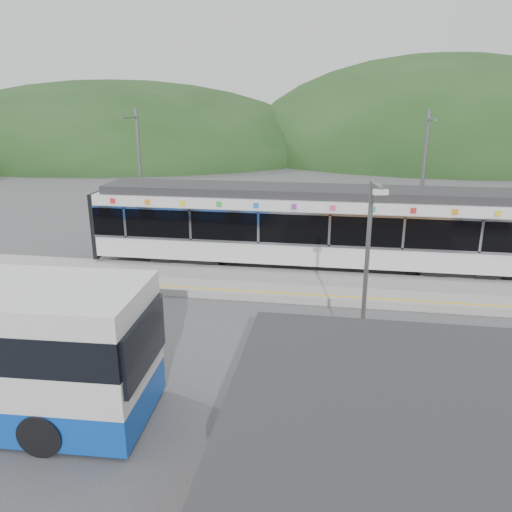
# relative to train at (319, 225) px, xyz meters

# --- Properties ---
(ground) EXTENTS (120.00, 120.00, 0.00)m
(ground) POSITION_rel_train_xyz_m (-2.31, -6.00, -2.06)
(ground) COLOR #4C4C4F
(ground) RESTS_ON ground
(hills) EXTENTS (146.00, 149.00, 26.00)m
(hills) POSITION_rel_train_xyz_m (3.88, -0.71, -2.06)
(hills) COLOR #1E3D19
(hills) RESTS_ON ground
(platform) EXTENTS (26.00, 3.20, 0.30)m
(platform) POSITION_rel_train_xyz_m (-2.31, -2.70, -1.91)
(platform) COLOR #9E9E99
(platform) RESTS_ON ground
(yellow_line) EXTENTS (26.00, 0.10, 0.01)m
(yellow_line) POSITION_rel_train_xyz_m (-2.31, -4.00, -1.76)
(yellow_line) COLOR yellow
(yellow_line) RESTS_ON platform
(train) EXTENTS (20.44, 3.01, 3.74)m
(train) POSITION_rel_train_xyz_m (0.00, 0.00, 0.00)
(train) COLOR black
(train) RESTS_ON ground
(catenary_mast_west) EXTENTS (0.18, 1.80, 7.00)m
(catenary_mast_west) POSITION_rel_train_xyz_m (-9.31, 2.56, 1.58)
(catenary_mast_west) COLOR slate
(catenary_mast_west) RESTS_ON ground
(catenary_mast_east) EXTENTS (0.18, 1.80, 7.00)m
(catenary_mast_east) POSITION_rel_train_xyz_m (4.69, 2.56, 1.58)
(catenary_mast_east) COLOR slate
(catenary_mast_east) RESTS_ON ground
(lamp_post) EXTENTS (0.38, 1.01, 5.52)m
(lamp_post) POSITION_rel_train_xyz_m (1.56, -9.11, 1.24)
(lamp_post) COLOR slate
(lamp_post) RESTS_ON ground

